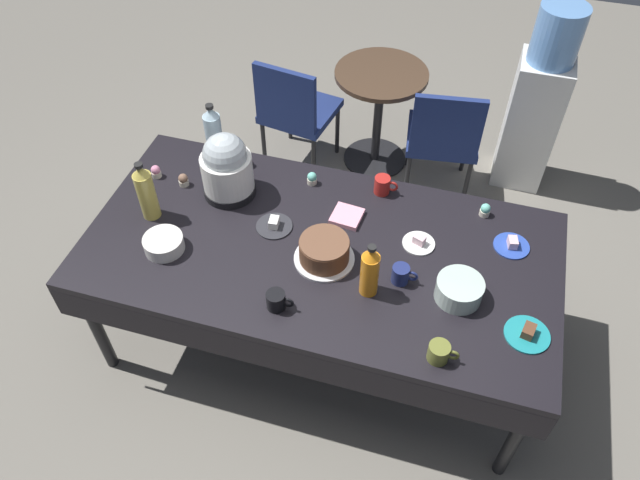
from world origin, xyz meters
The scene contains 27 objects.
ground centered at (0.00, 0.00, 0.00)m, with size 9.00×9.00×0.00m, color slate.
potluck_table centered at (0.00, 0.00, 0.69)m, with size 2.20×1.10×0.75m.
frosted_layer_cake centered at (0.04, -0.07, 0.81)m, with size 0.28×0.28×0.12m.
slow_cooker centered at (-0.54, 0.23, 0.91)m, with size 0.26×0.26×0.35m.
glass_salad_bowl centered at (0.65, -0.11, 0.80)m, with size 0.20×0.20×0.10m, color #B2C6BC.
ceramic_snack_bowl centered at (-0.69, -0.21, 0.79)m, with size 0.18×0.18×0.07m, color silver.
dessert_plate_charcoal centered at (-0.25, 0.06, 0.76)m, with size 0.18×0.18×0.05m.
dessert_plate_white centered at (0.44, 0.15, 0.76)m, with size 0.15×0.15×0.05m.
dessert_plate_cobalt centered at (0.85, 0.26, 0.76)m, with size 0.17×0.17×0.05m.
dessert_plate_teal centered at (0.95, -0.22, 0.76)m, with size 0.19×0.19×0.05m.
cupcake_vanilla centered at (-0.16, 0.41, 0.78)m, with size 0.05×0.05×0.07m.
cupcake_lemon centered at (-0.95, 0.23, 0.78)m, with size 0.05×0.05×0.07m.
cupcake_cocoa centered at (-0.79, 0.21, 0.78)m, with size 0.05×0.05×0.07m.
cupcake_mint centered at (-0.99, 0.13, 0.78)m, with size 0.05×0.05×0.07m.
cupcake_berry centered at (0.71, 0.43, 0.78)m, with size 0.05×0.05×0.07m.
soda_bottle_ginger_ale centered at (-0.84, -0.03, 0.90)m, with size 0.09×0.09×0.32m.
soda_bottle_orange_juice centered at (0.27, -0.18, 0.88)m, with size 0.08×0.08×0.29m.
soda_bottle_water centered at (-0.70, 0.45, 0.91)m, with size 0.09×0.09×0.34m.
coffee_mug_olive centered at (0.62, -0.43, 0.79)m, with size 0.13×0.09×0.08m.
coffee_mug_black centered at (-0.08, -0.38, 0.79)m, with size 0.12×0.08×0.08m.
coffee_mug_red centered at (0.20, 0.45, 0.80)m, with size 0.12×0.08×0.09m.
coffee_mug_navy centered at (0.40, -0.09, 0.79)m, with size 0.12×0.08×0.09m.
paper_napkin_stack centered at (0.07, 0.22, 0.76)m, with size 0.14×0.14×0.02m, color pink.
maroon_chair_left centered at (-0.56, 1.33, 0.49)m, with size 0.50×0.50×0.85m.
maroon_chair_right centered at (0.41, 1.33, 0.49)m, with size 0.50×0.50×0.85m.
round_cafe_table centered at (-0.05, 1.56, 0.50)m, with size 0.60×0.60×0.72m.
water_cooler centered at (0.93, 1.67, 0.59)m, with size 0.32×0.32×1.24m.
Camera 1 is at (0.53, -1.81, 2.89)m, focal length 34.52 mm.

